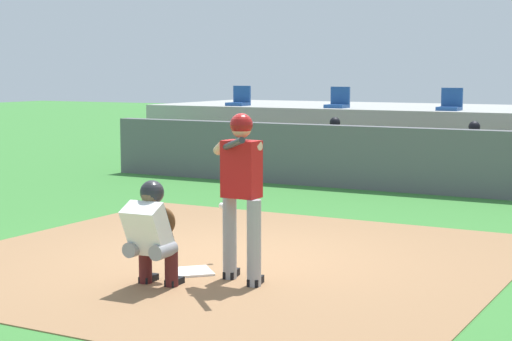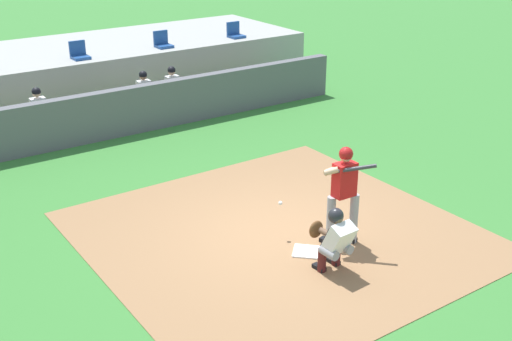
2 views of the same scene
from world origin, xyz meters
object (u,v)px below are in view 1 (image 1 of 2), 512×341
object	(u,v)px
home_plate	(191,272)
stadium_seat_2	(450,104)
stadium_seat_0	(240,100)
batter_at_plate	(241,186)
stadium_seat_1	(338,102)
dugout_player_1	(332,148)
dugout_player_0	(240,143)
catcher_crouched	(152,230)
dugout_player_2	(472,154)

from	to	relation	value
home_plate	stadium_seat_2	world-z (taller)	stadium_seat_2
stadium_seat_0	stadium_seat_2	bearing A→B (deg)	0.00
batter_at_plate	stadium_seat_1	bearing A→B (deg)	107.76
batter_at_plate	stadium_seat_0	size ratio (longest dim) A/B	3.76
home_plate	batter_at_plate	xyz separation A→B (m)	(0.69, -0.10, 1.01)
dugout_player_1	stadium_seat_2	bearing A→B (deg)	47.70
dugout_player_0	stadium_seat_2	world-z (taller)	stadium_seat_2
batter_at_plate	dugout_player_0	distance (m)	9.51
stadium_seat_0	stadium_seat_1	bearing A→B (deg)	0.00
batter_at_plate	catcher_crouched	bearing A→B (deg)	-139.71
stadium_seat_0	stadium_seat_1	world-z (taller)	same
home_plate	dugout_player_0	distance (m)	9.11
dugout_player_0	dugout_player_1	world-z (taller)	same
catcher_crouched	dugout_player_2	size ratio (longest dim) A/B	1.37
stadium_seat_2	stadium_seat_1	bearing A→B (deg)	180.00
home_plate	batter_at_plate	bearing A→B (deg)	-7.95
home_plate	dugout_player_2	bearing A→B (deg)	82.93
dugout_player_2	stadium_seat_0	distance (m)	6.59
dugout_player_0	batter_at_plate	bearing A→B (deg)	-60.18
dugout_player_2	stadium_seat_2	xyz separation A→B (m)	(-1.01, 2.03, 0.86)
dugout_player_2	stadium_seat_0	bearing A→B (deg)	161.86
catcher_crouched	dugout_player_0	xyz separation A→B (m)	(-4.01, 8.84, 0.07)
home_plate	stadium_seat_1	size ratio (longest dim) A/B	0.92
dugout_player_2	stadium_seat_0	size ratio (longest dim) A/B	2.71
home_plate	catcher_crouched	bearing A→B (deg)	-91.49
batter_at_plate	dugout_player_0	world-z (taller)	batter_at_plate
dugout_player_1	stadium_seat_2	size ratio (longest dim) A/B	2.71
batter_at_plate	stadium_seat_2	xyz separation A→B (m)	(-0.69, 10.28, 0.50)
home_plate	stadium_seat_1	xyz separation A→B (m)	(-2.60, 10.18, 1.51)
home_plate	stadium_seat_0	bearing A→B (deg)	117.06
catcher_crouched	stadium_seat_1	xyz separation A→B (m)	(-2.58, 10.88, 0.93)
catcher_crouched	dugout_player_1	world-z (taller)	dugout_player_1
home_plate	catcher_crouched	world-z (taller)	catcher_crouched
catcher_crouched	dugout_player_0	size ratio (longest dim) A/B	1.37
dugout_player_0	dugout_player_1	bearing A→B (deg)	0.00
stadium_seat_0	stadium_seat_2	size ratio (longest dim) A/B	1.00
dugout_player_2	dugout_player_0	bearing A→B (deg)	180.00
batter_at_plate	dugout_player_1	size ratio (longest dim) A/B	1.39
dugout_player_0	stadium_seat_2	distance (m)	4.60
batter_at_plate	dugout_player_2	xyz separation A→B (m)	(0.32, 8.24, -0.36)
batter_at_plate	home_plate	bearing A→B (deg)	172.05
stadium_seat_1	dugout_player_1	bearing A→B (deg)	-69.80
catcher_crouched	stadium_seat_1	size ratio (longest dim) A/B	3.71
dugout_player_0	stadium_seat_2	size ratio (longest dim) A/B	2.71
dugout_player_2	stadium_seat_1	bearing A→B (deg)	150.59
dugout_player_0	stadium_seat_0	bearing A→B (deg)	119.85
dugout_player_2	catcher_crouched	bearing A→B (deg)	-96.63
dugout_player_2	stadium_seat_2	size ratio (longest dim) A/B	2.71
home_plate	stadium_seat_1	distance (m)	10.61
batter_at_plate	dugout_player_2	world-z (taller)	batter_at_plate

